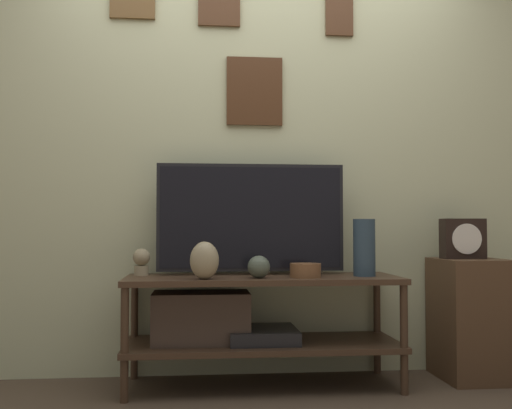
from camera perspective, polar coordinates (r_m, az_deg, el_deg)
ground_plane at (r=3.01m, az=1.27°, el=-18.35°), size 12.00×12.00×0.00m
wall_back at (r=3.53m, az=0.05°, el=6.22°), size 6.40×0.08×2.70m
media_console at (r=3.21m, az=-1.70°, el=-10.65°), size 1.44×0.52×0.58m
television at (r=3.30m, az=-0.49°, el=-1.26°), size 1.03×0.05×0.61m
vase_tall_ceramic at (r=3.25m, az=10.27°, el=-4.06°), size 0.12×0.12×0.30m
vase_wide_bowl at (r=3.13m, az=4.72°, el=-6.27°), size 0.16×0.16×0.07m
vase_round_glass at (r=3.07m, az=0.27°, el=-5.96°), size 0.12×0.12×0.12m
vase_urn_stoneware at (r=3.01m, az=-4.93°, el=-5.33°), size 0.14×0.12×0.19m
candle_jar at (r=3.46m, az=5.67°, el=-5.68°), size 0.08×0.08×0.10m
decorative_bust at (r=3.30m, az=-10.86°, el=-5.29°), size 0.09×0.09×0.15m
side_table at (r=3.59m, az=19.78°, el=-10.18°), size 0.36×0.42×0.66m
mantel_clock at (r=3.55m, az=19.10°, el=-3.10°), size 0.24×0.11×0.22m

